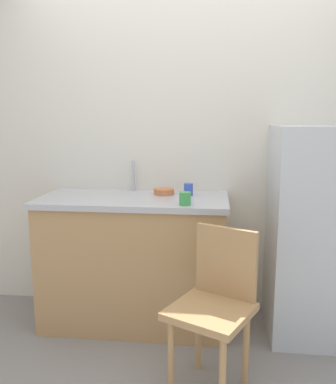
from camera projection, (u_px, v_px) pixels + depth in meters
ground_plane at (172, 378)px, 2.33m from camera, size 8.00×8.00×0.00m
back_wall at (186, 145)px, 3.08m from camera, size 4.80×0.10×2.57m
cabinet_base at (135, 263)px, 2.92m from camera, size 1.28×0.60×0.90m
countertop at (134, 200)px, 2.84m from camera, size 1.32×0.64×0.04m
faucet at (133, 176)px, 3.06m from camera, size 0.02×0.02×0.23m
refrigerator at (312, 233)px, 2.73m from camera, size 0.55×0.61×1.43m
chair at (215, 302)px, 2.19m from camera, size 0.54×0.54×0.89m
terracotta_bowl at (164, 192)px, 2.93m from camera, size 0.15×0.15×0.04m
cup_blue at (188, 189)px, 2.90m from camera, size 0.07×0.07×0.09m
cup_green at (185, 199)px, 2.57m from camera, size 0.07×0.07×0.08m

